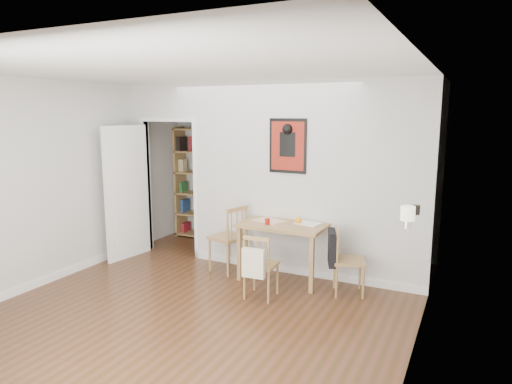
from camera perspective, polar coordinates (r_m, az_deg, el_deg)
The scene contains 15 objects.
ground at distance 5.48m, azimuth -5.66°, elevation -13.67°, with size 5.20×5.20×0.00m, color #512B1A.
room_shell at distance 6.22m, azimuth 1.41°, elevation 1.71°, with size 5.20×5.20×5.20m.
dining_table at distance 5.99m, azimuth 3.44°, elevation -4.75°, with size 1.12×0.71×0.76m.
chair_left at distance 6.37m, azimuth -3.53°, elevation -5.77°, with size 0.58×0.58×0.93m.
chair_right at distance 5.69m, azimuth 11.37°, elevation -8.36°, with size 0.56×0.52×0.81m.
chair_front at distance 5.48m, azimuth 0.60°, elevation -9.11°, with size 0.42×0.47×0.79m.
bookshelf at distance 8.03m, azimuth -7.23°, elevation 1.05°, with size 0.82×0.33×1.94m.
fireplace at distance 4.80m, azimuth 18.80°, elevation -9.74°, with size 0.45×1.25×1.16m.
red_glass at distance 5.88m, azimuth 1.43°, elevation -3.69°, with size 0.06×0.06×0.08m, color maroon.
orange_fruit at distance 5.94m, azimuth 5.31°, elevation -3.57°, with size 0.09×0.09×0.09m, color orange.
placemat at distance 6.09m, azimuth 1.61°, elevation -3.59°, with size 0.39×0.29×0.00m, color beige.
notebook at distance 5.95m, azimuth 6.55°, elevation -3.91°, with size 0.31×0.22×0.02m, color white.
mantel_lamp at distance 4.31m, azimuth 18.43°, elevation -2.70°, with size 0.13×0.13×0.20m.
ceramic_jar_a at distance 4.70m, azimuth 18.33°, elevation -2.46°, with size 0.10×0.10×0.12m, color black.
ceramic_jar_b at distance 4.93m, azimuth 19.39°, elevation -2.10°, with size 0.08×0.08×0.10m, color black.
Camera 1 is at (2.66, -4.26, 2.19)m, focal length 32.00 mm.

